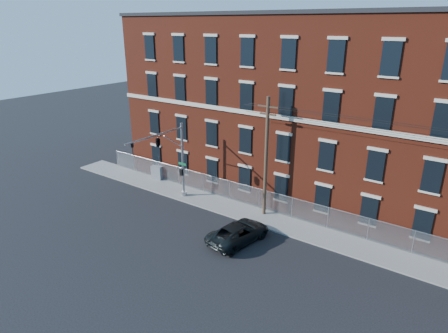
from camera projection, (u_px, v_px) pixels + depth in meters
name	position (u px, v px, depth m)	size (l,w,h in m)	color
ground	(205.00, 235.00, 30.00)	(140.00, 140.00, 0.00)	black
sidewalk	(384.00, 255.00, 27.31)	(65.00, 3.00, 0.12)	gray
mill_building	(427.00, 118.00, 31.34)	(55.30, 14.32, 16.30)	maroon
chain_link_fence	(390.00, 235.00, 27.96)	(59.06, 0.06, 1.85)	#A5A8AD
traffic_signal_mast	(164.00, 148.00, 33.05)	(0.90, 6.75, 7.00)	#9EA0A5
utility_pole_near	(266.00, 156.00, 31.35)	(1.80, 0.28, 10.00)	#4C3726
pickup_truck	(239.00, 233.00, 28.95)	(2.39, 5.19, 1.44)	black
utility_cabinet	(157.00, 173.00, 40.24)	(1.13, 0.57, 1.41)	slate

